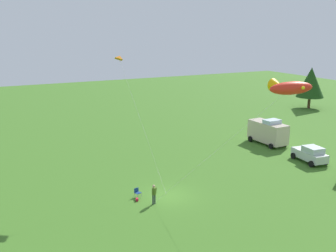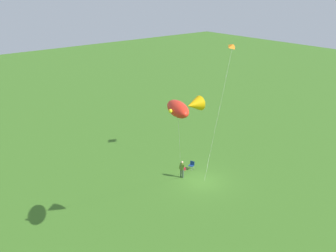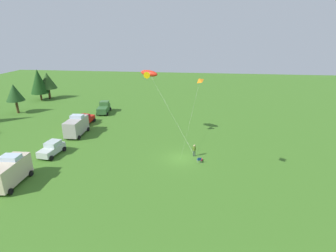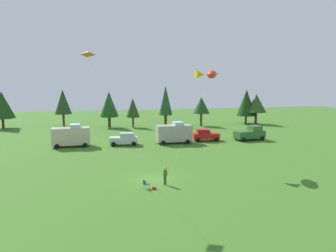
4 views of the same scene
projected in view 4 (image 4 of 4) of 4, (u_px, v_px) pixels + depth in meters
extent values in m
plane|color=#3C6D21|center=(152.00, 180.00, 32.20)|extent=(160.00, 160.00, 0.00)
cylinder|color=#384740|center=(164.00, 180.00, 30.68)|extent=(0.14, 0.14, 0.85)
cylinder|color=#384740|center=(166.00, 181.00, 30.50)|extent=(0.14, 0.14, 0.85)
cylinder|color=#49671E|center=(165.00, 173.00, 30.49)|extent=(0.44, 0.44, 0.62)
sphere|color=tan|center=(165.00, 168.00, 30.42)|extent=(0.24, 0.24, 0.24)
cylinder|color=#49671E|center=(164.00, 172.00, 30.68)|extent=(0.14, 0.17, 0.56)
cylinder|color=#49671E|center=(167.00, 173.00, 30.35)|extent=(0.15, 0.19, 0.56)
cube|color=navy|center=(147.00, 184.00, 29.50)|extent=(0.60, 0.60, 0.04)
cube|color=navy|center=(144.00, 182.00, 29.37)|extent=(0.18, 0.47, 0.40)
cylinder|color=#A5A8AD|center=(148.00, 185.00, 29.81)|extent=(0.03, 0.03, 0.42)
cylinder|color=#A5A8AD|center=(150.00, 187.00, 29.45)|extent=(0.03, 0.03, 0.42)
cylinder|color=#A5A8AD|center=(143.00, 186.00, 29.61)|extent=(0.03, 0.03, 0.42)
cylinder|color=#A5A8AD|center=(145.00, 187.00, 29.25)|extent=(0.03, 0.03, 0.42)
cube|color=#B4182D|center=(154.00, 188.00, 29.34)|extent=(0.37, 0.31, 0.22)
cube|color=beige|center=(71.00, 136.00, 48.34)|extent=(5.49, 2.43, 2.50)
cube|color=silver|center=(75.00, 126.00, 48.30)|extent=(1.48, 2.08, 0.50)
cylinder|color=black|center=(85.00, 142.00, 50.15)|extent=(0.69, 0.25, 0.68)
cylinder|color=black|center=(85.00, 145.00, 47.87)|extent=(0.69, 0.25, 0.68)
cylinder|color=black|center=(58.00, 144.00, 49.15)|extent=(0.69, 0.25, 0.68)
cylinder|color=black|center=(57.00, 147.00, 46.87)|extent=(0.69, 0.25, 0.68)
cube|color=#B9C3BB|center=(124.00, 140.00, 49.57)|extent=(4.37, 2.23, 0.90)
cube|color=#ACBEBB|center=(127.00, 135.00, 49.53)|extent=(2.16, 1.86, 0.65)
cylinder|color=black|center=(134.00, 142.00, 50.78)|extent=(0.70, 0.29, 0.68)
cylinder|color=black|center=(134.00, 144.00, 48.83)|extent=(0.70, 0.29, 0.68)
cylinder|color=black|center=(114.00, 142.00, 50.44)|extent=(0.70, 0.29, 0.68)
cylinder|color=black|center=(113.00, 144.00, 48.49)|extent=(0.70, 0.29, 0.68)
cube|color=#A79F98|center=(174.00, 133.00, 51.03)|extent=(5.43, 2.29, 2.50)
cube|color=silver|center=(178.00, 123.00, 50.97)|extent=(1.43, 2.05, 0.50)
cylinder|color=black|center=(184.00, 139.00, 52.79)|extent=(0.68, 0.23, 0.68)
cylinder|color=black|center=(188.00, 142.00, 50.50)|extent=(0.68, 0.23, 0.68)
cylinder|color=black|center=(160.00, 140.00, 51.89)|extent=(0.68, 0.23, 0.68)
cylinder|color=black|center=(163.00, 143.00, 49.60)|extent=(0.68, 0.23, 0.68)
cube|color=red|center=(206.00, 136.00, 53.20)|extent=(4.36, 2.21, 0.90)
cube|color=#B4101B|center=(203.00, 131.00, 53.03)|extent=(2.16, 1.85, 0.65)
cylinder|color=black|center=(198.00, 140.00, 52.11)|extent=(0.70, 0.29, 0.68)
cylinder|color=black|center=(196.00, 138.00, 54.06)|extent=(0.70, 0.29, 0.68)
cylinder|color=black|center=(217.00, 140.00, 52.47)|extent=(0.70, 0.29, 0.68)
cylinder|color=black|center=(213.00, 137.00, 54.41)|extent=(0.70, 0.29, 0.68)
cube|color=#316130|center=(249.00, 134.00, 53.81)|extent=(5.24, 2.71, 1.20)
cube|color=#386631|center=(255.00, 128.00, 54.03)|extent=(2.05, 2.08, 0.80)
cylinder|color=black|center=(254.00, 136.00, 55.54)|extent=(0.70, 0.32, 0.68)
cylinder|color=black|center=(263.00, 138.00, 53.53)|extent=(0.70, 0.32, 0.68)
cylinder|color=black|center=(236.00, 138.00, 54.26)|extent=(0.70, 0.32, 0.68)
cylinder|color=black|center=(244.00, 140.00, 52.25)|extent=(0.70, 0.32, 0.68)
cylinder|color=#523723|center=(3.00, 123.00, 67.15)|extent=(0.51, 0.51, 2.11)
cone|color=#1A4113|center=(2.00, 105.00, 66.63)|extent=(5.00, 5.00, 5.52)
cylinder|color=#493424|center=(64.00, 120.00, 70.54)|extent=(0.48, 0.48, 2.64)
cone|color=#23401B|center=(63.00, 102.00, 70.00)|extent=(3.57, 3.57, 5.26)
cylinder|color=#52321D|center=(109.00, 122.00, 68.46)|extent=(0.59, 0.59, 2.27)
cone|color=#174816|center=(109.00, 104.00, 67.95)|extent=(3.91, 3.91, 5.26)
cylinder|color=#513322|center=(133.00, 122.00, 68.71)|extent=(0.41, 0.41, 2.16)
cone|color=#224318|center=(133.00, 108.00, 68.29)|extent=(2.84, 2.84, 4.02)
cylinder|color=#51301C|center=(166.00, 120.00, 72.68)|extent=(0.63, 0.63, 2.23)
cone|color=#1F4C24|center=(166.00, 100.00, 72.09)|extent=(3.00, 3.00, 6.45)
cylinder|color=#4F3A20|center=(201.00, 120.00, 71.08)|extent=(0.52, 0.52, 2.73)
cone|color=#1C4219|center=(201.00, 105.00, 70.66)|extent=(3.65, 3.65, 3.54)
cylinder|color=brown|center=(246.00, 120.00, 75.08)|extent=(0.46, 0.46, 1.79)
cone|color=#153B12|center=(246.00, 103.00, 74.55)|extent=(4.37, 4.37, 5.99)
cylinder|color=#4E341F|center=(256.00, 118.00, 74.18)|extent=(0.57, 0.57, 2.68)
cone|color=#27491B|center=(256.00, 103.00, 73.72)|extent=(4.46, 4.46, 4.06)
ellipsoid|color=red|center=(212.00, 74.00, 38.13)|extent=(2.30, 3.32, 1.13)
cone|color=#EAB909|center=(200.00, 74.00, 37.83)|extent=(1.08, 1.00, 1.00)
sphere|color=yellow|center=(218.00, 73.00, 38.60)|extent=(0.24, 0.24, 0.24)
cylinder|color=silver|center=(191.00, 124.00, 34.34)|extent=(7.24, 7.71, 10.43)
cylinder|color=#4C3823|center=(165.00, 185.00, 30.54)|extent=(0.04, 0.04, 0.01)
pyramid|color=orange|center=(87.00, 53.00, 27.30)|extent=(1.11, 0.89, 0.57)
cylinder|color=silver|center=(121.00, 123.00, 29.69)|extent=(5.42, 2.20, 11.80)
cylinder|color=#4C3823|center=(149.00, 180.00, 32.14)|extent=(0.04, 0.04, 0.01)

